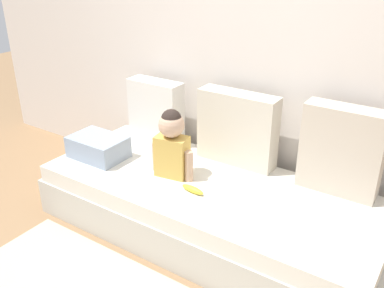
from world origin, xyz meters
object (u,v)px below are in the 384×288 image
(couch, at_px, (208,208))
(toddler, at_px, (172,142))
(throw_pillow_center, at_px, (237,128))
(throw_pillow_right, at_px, (341,151))
(throw_pillow_left, at_px, (156,111))
(folded_blanket, at_px, (98,147))
(banana, at_px, (193,189))

(couch, distance_m, toddler, 0.52)
(throw_pillow_center, bearing_deg, throw_pillow_right, 0.00)
(throw_pillow_left, distance_m, folded_blanket, 0.54)
(couch, height_order, throw_pillow_right, throw_pillow_right)
(couch, distance_m, throw_pillow_left, 0.92)
(folded_blanket, bearing_deg, throw_pillow_center, 29.17)
(throw_pillow_left, xyz_separation_m, toddler, (0.45, -0.41, 0.00))
(throw_pillow_left, distance_m, throw_pillow_center, 0.72)
(throw_pillow_left, bearing_deg, banana, -37.17)
(throw_pillow_right, relative_size, banana, 3.30)
(throw_pillow_left, relative_size, throw_pillow_center, 0.85)
(toddler, relative_size, banana, 2.79)
(couch, distance_m, banana, 0.27)
(throw_pillow_center, height_order, throw_pillow_right, throw_pillow_right)
(throw_pillow_center, xyz_separation_m, folded_blanket, (-0.88, -0.49, -0.18))
(toddler, bearing_deg, throw_pillow_right, 22.79)
(throw_pillow_right, xyz_separation_m, toddler, (-0.98, -0.41, -0.04))
(throw_pillow_right, relative_size, folded_blanket, 1.40)
(couch, xyz_separation_m, toddler, (-0.26, -0.04, 0.44))
(folded_blanket, bearing_deg, throw_pillow_right, 17.07)
(banana, xyz_separation_m, folded_blanket, (-0.85, 0.03, 0.06))
(throw_pillow_center, relative_size, throw_pillow_right, 1.01)
(banana, bearing_deg, toddler, 154.89)
(throw_pillow_right, relative_size, toddler, 1.18)
(throw_pillow_center, height_order, toddler, throw_pillow_center)
(folded_blanket, bearing_deg, toddler, 7.19)
(throw_pillow_left, relative_size, throw_pillow_right, 0.86)
(couch, xyz_separation_m, folded_blanket, (-0.88, -0.12, 0.27))
(throw_pillow_left, relative_size, banana, 2.84)
(throw_pillow_right, distance_m, toddler, 1.07)
(throw_pillow_left, bearing_deg, folded_blanket, -108.10)
(throw_pillow_right, bearing_deg, folded_blanket, -162.93)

